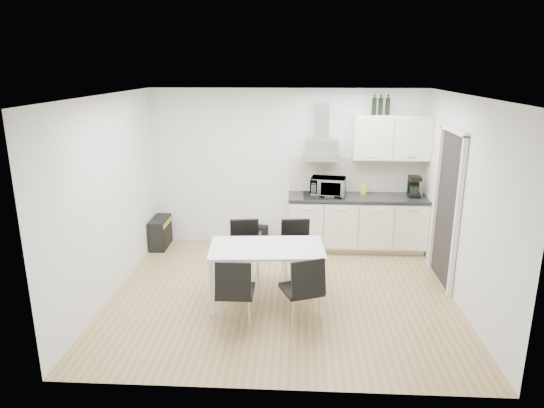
{
  "coord_description": "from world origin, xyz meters",
  "views": [
    {
      "loc": [
        0.2,
        -5.9,
        2.95
      ],
      "look_at": [
        -0.17,
        0.52,
        1.1
      ],
      "focal_mm": 32.0,
      "sensor_mm": 36.0,
      "label": 1
    }
  ],
  "objects_px": {
    "chair_far_left": "(245,253)",
    "chair_near_right": "(301,290)",
    "kitchenette": "(360,201)",
    "dining_table": "(267,253)",
    "chair_far_right": "(297,253)",
    "guitar_amp": "(160,232)",
    "floor_speaker": "(261,235)",
    "chair_near_left": "(236,292)"
  },
  "relations": [
    {
      "from": "guitar_amp",
      "to": "kitchenette",
      "type": "bearing_deg",
      "value": 0.45
    },
    {
      "from": "dining_table",
      "to": "floor_speaker",
      "type": "relative_size",
      "value": 4.81
    },
    {
      "from": "dining_table",
      "to": "chair_near_right",
      "type": "height_order",
      "value": "chair_near_right"
    },
    {
      "from": "kitchenette",
      "to": "chair_near_left",
      "type": "xyz_separation_m",
      "value": [
        -1.7,
        -2.6,
        -0.39
      ]
    },
    {
      "from": "chair_far_left",
      "to": "chair_near_right",
      "type": "distance_m",
      "value": 1.35
    },
    {
      "from": "kitchenette",
      "to": "dining_table",
      "type": "xyz_separation_m",
      "value": [
        -1.38,
        -1.95,
        -0.16
      ]
    },
    {
      "from": "chair_near_right",
      "to": "floor_speaker",
      "type": "bearing_deg",
      "value": 82.12
    },
    {
      "from": "dining_table",
      "to": "chair_near_left",
      "type": "bearing_deg",
      "value": -120.1
    },
    {
      "from": "chair_near_left",
      "to": "guitar_amp",
      "type": "distance_m",
      "value": 2.99
    },
    {
      "from": "chair_near_left",
      "to": "guitar_amp",
      "type": "relative_size",
      "value": 1.46
    },
    {
      "from": "chair_far_right",
      "to": "floor_speaker",
      "type": "height_order",
      "value": "chair_far_right"
    },
    {
      "from": "floor_speaker",
      "to": "chair_far_left",
      "type": "bearing_deg",
      "value": -79.5
    },
    {
      "from": "chair_far_right",
      "to": "floor_speaker",
      "type": "bearing_deg",
      "value": -76.1
    },
    {
      "from": "chair_far_left",
      "to": "chair_near_right",
      "type": "height_order",
      "value": "same"
    },
    {
      "from": "chair_far_right",
      "to": "chair_near_left",
      "type": "xyz_separation_m",
      "value": [
        -0.69,
        -1.24,
        0.0
      ]
    },
    {
      "from": "kitchenette",
      "to": "dining_table",
      "type": "height_order",
      "value": "kitchenette"
    },
    {
      "from": "kitchenette",
      "to": "guitar_amp",
      "type": "xyz_separation_m",
      "value": [
        -3.3,
        -0.08,
        -0.58
      ]
    },
    {
      "from": "guitar_amp",
      "to": "floor_speaker",
      "type": "xyz_separation_m",
      "value": [
        1.68,
        0.25,
        -0.1
      ]
    },
    {
      "from": "guitar_amp",
      "to": "chair_near_right",
      "type": "bearing_deg",
      "value": -46.96
    },
    {
      "from": "chair_far_left",
      "to": "guitar_amp",
      "type": "height_order",
      "value": "chair_far_left"
    },
    {
      "from": "chair_near_left",
      "to": "chair_far_right",
      "type": "bearing_deg",
      "value": 60.33
    },
    {
      "from": "kitchenette",
      "to": "chair_far_right",
      "type": "relative_size",
      "value": 2.86
    },
    {
      "from": "chair_near_right",
      "to": "floor_speaker",
      "type": "relative_size",
      "value": 2.84
    },
    {
      "from": "guitar_amp",
      "to": "chair_near_left",
      "type": "bearing_deg",
      "value": -58.62
    },
    {
      "from": "chair_far_left",
      "to": "chair_far_right",
      "type": "relative_size",
      "value": 1.0
    },
    {
      "from": "chair_near_right",
      "to": "dining_table",
      "type": "bearing_deg",
      "value": 105.72
    },
    {
      "from": "chair_far_left",
      "to": "floor_speaker",
      "type": "bearing_deg",
      "value": -102.32
    },
    {
      "from": "guitar_amp",
      "to": "floor_speaker",
      "type": "relative_size",
      "value": 1.94
    },
    {
      "from": "chair_near_right",
      "to": "guitar_amp",
      "type": "distance_m",
      "value": 3.39
    },
    {
      "from": "kitchenette",
      "to": "floor_speaker",
      "type": "xyz_separation_m",
      "value": [
        -1.62,
        0.17,
        -0.68
      ]
    },
    {
      "from": "guitar_amp",
      "to": "floor_speaker",
      "type": "distance_m",
      "value": 1.7
    },
    {
      "from": "kitchenette",
      "to": "chair_near_left",
      "type": "distance_m",
      "value": 3.13
    },
    {
      "from": "chair_far_right",
      "to": "chair_near_right",
      "type": "relative_size",
      "value": 1.0
    },
    {
      "from": "chair_near_right",
      "to": "floor_speaker",
      "type": "height_order",
      "value": "chair_near_right"
    },
    {
      "from": "dining_table",
      "to": "chair_far_left",
      "type": "height_order",
      "value": "chair_far_left"
    },
    {
      "from": "dining_table",
      "to": "floor_speaker",
      "type": "bearing_deg",
      "value": 92.17
    },
    {
      "from": "chair_near_left",
      "to": "chair_near_right",
      "type": "height_order",
      "value": "same"
    },
    {
      "from": "chair_far_right",
      "to": "guitar_amp",
      "type": "bearing_deg",
      "value": -37.13
    },
    {
      "from": "chair_near_left",
      "to": "floor_speaker",
      "type": "relative_size",
      "value": 2.84
    },
    {
      "from": "dining_table",
      "to": "chair_near_left",
      "type": "xyz_separation_m",
      "value": [
        -0.32,
        -0.65,
        -0.23
      ]
    },
    {
      "from": "dining_table",
      "to": "guitar_amp",
      "type": "bearing_deg",
      "value": 131.53
    },
    {
      "from": "floor_speaker",
      "to": "chair_far_right",
      "type": "bearing_deg",
      "value": -54.0
    }
  ]
}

